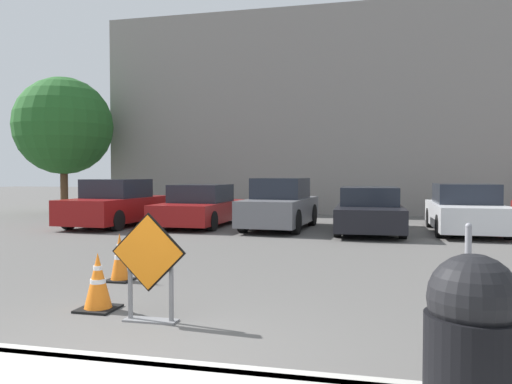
% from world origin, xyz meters
% --- Properties ---
extents(ground_plane, '(96.00, 96.00, 0.00)m').
position_xyz_m(ground_plane, '(0.00, 10.00, 0.00)').
color(ground_plane, '#565451').
extents(curb_lip, '(29.28, 0.20, 0.14)m').
position_xyz_m(curb_lip, '(0.00, 0.00, 0.07)').
color(curb_lip, '#ADAAA3').
rests_on(curb_lip, ground_plane).
extents(road_closed_sign, '(0.90, 0.20, 1.26)m').
position_xyz_m(road_closed_sign, '(-0.32, 1.44, 0.68)').
color(road_closed_sign, black).
rests_on(road_closed_sign, ground_plane).
extents(traffic_cone_nearest, '(0.46, 0.46, 0.72)m').
position_xyz_m(traffic_cone_nearest, '(-1.18, 1.78, 0.35)').
color(traffic_cone_nearest, black).
rests_on(traffic_cone_nearest, ground_plane).
extents(traffic_cone_second, '(0.38, 0.38, 0.76)m').
position_xyz_m(traffic_cone_second, '(-1.75, 3.38, 0.37)').
color(traffic_cone_second, black).
rests_on(traffic_cone_second, ground_plane).
extents(parked_car_nearest, '(2.01, 4.30, 1.54)m').
position_xyz_m(parked_car_nearest, '(-6.09, 11.13, 0.70)').
color(parked_car_nearest, maroon).
rests_on(parked_car_nearest, ground_plane).
extents(parked_car_second, '(1.99, 4.29, 1.36)m').
position_xyz_m(parked_car_second, '(-3.37, 11.76, 0.63)').
color(parked_car_second, maroon).
rests_on(parked_car_second, ground_plane).
extents(parked_car_third, '(1.97, 4.21, 1.58)m').
position_xyz_m(parked_car_third, '(-0.65, 11.50, 0.73)').
color(parked_car_third, slate).
rests_on(parked_car_third, ground_plane).
extents(parked_car_fourth, '(1.96, 4.48, 1.32)m').
position_xyz_m(parked_car_fourth, '(2.06, 11.23, 0.62)').
color(parked_car_fourth, black).
rests_on(parked_car_fourth, ground_plane).
extents(parked_car_fifth, '(1.94, 4.40, 1.42)m').
position_xyz_m(parked_car_fifth, '(4.78, 11.69, 0.66)').
color(parked_car_fifth, silver).
rests_on(parked_car_fifth, ground_plane).
extents(trash_bin, '(0.56, 0.56, 1.09)m').
position_xyz_m(trash_bin, '(2.74, -0.66, 0.69)').
color(trash_bin, black).
rests_on(trash_bin, sidewalk_strip).
extents(bollard_nearest, '(0.12, 0.12, 0.86)m').
position_xyz_m(bollard_nearest, '(3.76, 5.34, 0.46)').
color(bollard_nearest, gray).
rests_on(bollard_nearest, ground_plane).
extents(building_facade_backdrop, '(21.31, 5.00, 8.85)m').
position_xyz_m(building_facade_backdrop, '(0.86, 19.89, 4.42)').
color(building_facade_backdrop, gray).
rests_on(building_facade_backdrop, ground_plane).
extents(street_tree_behind_lot, '(4.16, 4.16, 5.87)m').
position_xyz_m(street_tree_behind_lot, '(-10.86, 15.31, 3.78)').
color(street_tree_behind_lot, '#513823').
rests_on(street_tree_behind_lot, ground_plane).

